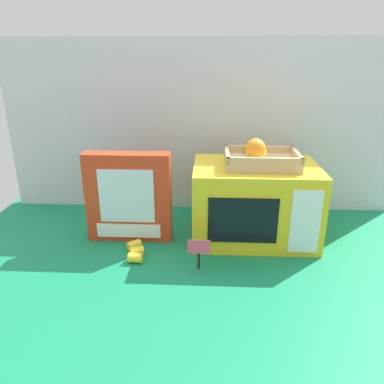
# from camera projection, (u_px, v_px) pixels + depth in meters

# --- Properties ---
(ground_plane) EXTENTS (1.70, 1.70, 0.00)m
(ground_plane) POSITION_uv_depth(u_px,v_px,m) (198.00, 234.00, 1.38)
(ground_plane) COLOR #147A4C
(ground_plane) RESTS_ON ground
(display_back_panel) EXTENTS (1.61, 0.03, 0.70)m
(display_back_panel) POSITION_uv_depth(u_px,v_px,m) (201.00, 128.00, 1.51)
(display_back_panel) COLOR silver
(display_back_panel) RESTS_ON ground
(toy_microwave) EXTENTS (0.43, 0.30, 0.27)m
(toy_microwave) POSITION_uv_depth(u_px,v_px,m) (254.00, 202.00, 1.32)
(toy_microwave) COLOR yellow
(toy_microwave) RESTS_ON ground
(food_groups_crate) EXTENTS (0.25, 0.18, 0.10)m
(food_groups_crate) POSITION_uv_depth(u_px,v_px,m) (260.00, 158.00, 1.25)
(food_groups_crate) COLOR tan
(food_groups_crate) RESTS_ON toy_microwave
(cookie_set_box) EXTENTS (0.30, 0.07, 0.32)m
(cookie_set_box) POSITION_uv_depth(u_px,v_px,m) (129.00, 197.00, 1.29)
(cookie_set_box) COLOR red
(cookie_set_box) RESTS_ON ground
(price_sign) EXTENTS (0.07, 0.01, 0.10)m
(price_sign) POSITION_uv_depth(u_px,v_px,m) (199.00, 250.00, 1.13)
(price_sign) COLOR black
(price_sign) RESTS_ON ground
(loose_toy_banana) EXTENTS (0.07, 0.13, 0.03)m
(loose_toy_banana) POSITION_uv_depth(u_px,v_px,m) (136.00, 251.00, 1.23)
(loose_toy_banana) COLOR yellow
(loose_toy_banana) RESTS_ON ground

